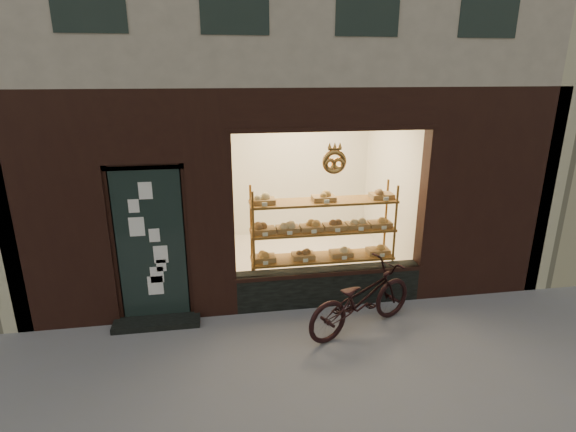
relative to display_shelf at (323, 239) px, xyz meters
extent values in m
plane|color=slate|center=(-0.45, -2.55, -0.85)|extent=(90.00, 90.00, 0.00)
cube|color=black|center=(0.00, -0.42, -0.58)|extent=(2.70, 0.25, 0.55)
cube|color=black|center=(-2.45, -0.49, 0.25)|extent=(0.90, 0.04, 2.15)
cube|color=black|center=(-2.45, -0.65, -0.81)|extent=(1.15, 0.35, 0.08)
torus|color=#CF8D3F|center=(0.00, -0.53, 1.30)|extent=(0.33, 0.07, 0.33)
cube|color=brown|center=(0.00, 0.00, -0.80)|extent=(2.20, 0.45, 0.04)
cube|color=brown|center=(0.00, 0.00, -0.30)|extent=(2.20, 0.45, 0.03)
cube|color=brown|center=(0.00, 0.00, 0.15)|extent=(2.20, 0.45, 0.04)
cube|color=brown|center=(0.00, 0.00, 0.60)|extent=(2.20, 0.45, 0.04)
cylinder|color=brown|center=(-1.07, -0.19, 0.00)|extent=(0.04, 0.04, 1.70)
cylinder|color=brown|center=(1.07, -0.19, 0.00)|extent=(0.04, 0.04, 1.70)
cylinder|color=brown|center=(-1.07, 0.20, 0.00)|extent=(0.04, 0.04, 1.70)
cylinder|color=brown|center=(1.07, 0.20, 0.00)|extent=(0.04, 0.04, 1.70)
cube|color=#9B672D|center=(-0.90, 0.00, -0.25)|extent=(0.34, 0.24, 0.07)
sphere|color=#B78C42|center=(-0.90, 0.00, -0.17)|extent=(0.11, 0.11, 0.11)
cube|color=#EBF1CE|center=(-0.90, -0.18, -0.25)|extent=(0.07, 0.01, 0.05)
cube|color=#9B672D|center=(-0.30, 0.00, -0.25)|extent=(0.34, 0.24, 0.07)
sphere|color=brown|center=(-0.30, 0.00, -0.17)|extent=(0.11, 0.11, 0.11)
cube|color=#EBF1CE|center=(-0.30, -0.18, -0.25)|extent=(0.08, 0.01, 0.05)
cube|color=#9B672D|center=(0.30, 0.00, -0.25)|extent=(0.34, 0.24, 0.07)
sphere|color=#E3C582|center=(0.30, 0.00, -0.17)|extent=(0.11, 0.11, 0.11)
cube|color=#EBF1CE|center=(0.30, -0.18, -0.25)|extent=(0.07, 0.01, 0.05)
cube|color=#9B672D|center=(0.90, 0.00, -0.25)|extent=(0.34, 0.24, 0.07)
sphere|color=#B78C42|center=(0.90, 0.00, -0.17)|extent=(0.11, 0.11, 0.11)
cube|color=#EBF1CE|center=(0.90, -0.18, -0.25)|extent=(0.08, 0.01, 0.05)
cube|color=#9B672D|center=(-0.90, 0.00, 0.20)|extent=(0.34, 0.24, 0.07)
sphere|color=brown|center=(-0.90, 0.00, 0.28)|extent=(0.11, 0.11, 0.11)
cube|color=#EBF1CE|center=(-0.90, -0.18, 0.20)|extent=(0.07, 0.01, 0.06)
cube|color=#9B672D|center=(-0.54, 0.00, 0.20)|extent=(0.34, 0.24, 0.07)
sphere|color=#E3C582|center=(-0.54, 0.00, 0.28)|extent=(0.11, 0.11, 0.11)
cube|color=#EBF1CE|center=(-0.54, -0.18, 0.20)|extent=(0.08, 0.01, 0.06)
cube|color=#9B672D|center=(-0.18, 0.00, 0.20)|extent=(0.34, 0.24, 0.07)
sphere|color=#B78C42|center=(-0.18, 0.00, 0.28)|extent=(0.11, 0.11, 0.11)
cube|color=#EBF1CE|center=(-0.18, -0.18, 0.20)|extent=(0.07, 0.01, 0.06)
cube|color=#9B672D|center=(0.18, 0.00, 0.20)|extent=(0.34, 0.24, 0.07)
sphere|color=brown|center=(0.18, 0.00, 0.28)|extent=(0.11, 0.11, 0.11)
cube|color=#EBF1CE|center=(0.18, -0.18, 0.20)|extent=(0.07, 0.01, 0.06)
cube|color=#9B672D|center=(0.54, 0.00, 0.20)|extent=(0.34, 0.24, 0.07)
sphere|color=#E3C582|center=(0.54, 0.00, 0.28)|extent=(0.11, 0.11, 0.11)
cube|color=#EBF1CE|center=(0.54, -0.18, 0.20)|extent=(0.08, 0.01, 0.06)
cube|color=#9B672D|center=(0.90, 0.00, 0.20)|extent=(0.34, 0.24, 0.07)
sphere|color=#B78C42|center=(0.90, 0.00, 0.28)|extent=(0.11, 0.11, 0.11)
cube|color=#EBF1CE|center=(0.90, -0.18, 0.20)|extent=(0.08, 0.01, 0.06)
cube|color=#9B672D|center=(-0.90, 0.00, 0.65)|extent=(0.34, 0.24, 0.07)
sphere|color=#E3C582|center=(-0.90, 0.00, 0.73)|extent=(0.11, 0.11, 0.11)
cube|color=#EBF1CE|center=(-0.90, -0.18, 0.65)|extent=(0.07, 0.01, 0.06)
cube|color=#9B672D|center=(0.00, 0.00, 0.65)|extent=(0.34, 0.24, 0.07)
sphere|color=#B78C42|center=(0.00, 0.00, 0.73)|extent=(0.11, 0.11, 0.11)
cube|color=#EBF1CE|center=(0.00, -0.18, 0.65)|extent=(0.07, 0.01, 0.06)
cube|color=#9B672D|center=(0.90, 0.00, 0.65)|extent=(0.34, 0.24, 0.07)
sphere|color=brown|center=(0.90, 0.00, 0.73)|extent=(0.11, 0.11, 0.11)
cube|color=#EBF1CE|center=(0.90, -0.18, 0.65)|extent=(0.08, 0.01, 0.06)
imported|color=black|center=(0.25, -1.18, -0.40)|extent=(1.80, 1.25, 0.90)
camera|label=1|loc=(-1.56, -6.23, 2.45)|focal=28.00mm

